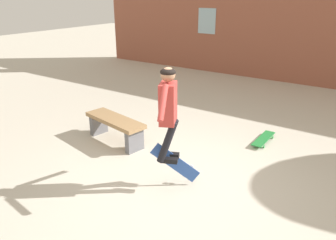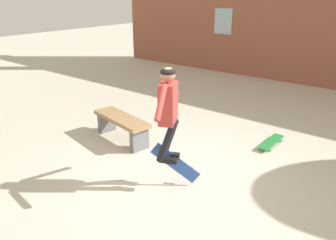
{
  "view_description": "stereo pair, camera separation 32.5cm",
  "coord_description": "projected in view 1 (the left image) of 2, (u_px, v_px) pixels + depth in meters",
  "views": [
    {
      "loc": [
        2.34,
        -3.88,
        2.9
      ],
      "look_at": [
        -0.14,
        -0.17,
        1.13
      ],
      "focal_mm": 35.0,
      "sensor_mm": 36.0,
      "label": 1
    },
    {
      "loc": [
        2.6,
        -3.69,
        2.9
      ],
      "look_at": [
        -0.14,
        -0.17,
        1.13
      ],
      "focal_mm": 35.0,
      "sensor_mm": 36.0,
      "label": 2
    }
  ],
  "objects": [
    {
      "name": "skateboard_flipping",
      "position": [
        175.0,
        163.0,
        5.11
      ],
      "size": [
        0.65,
        0.48,
        0.69
      ],
      "rotation": [
        0.0,
        0.0,
        0.61
      ],
      "color": "#2D519E"
    },
    {
      "name": "skater",
      "position": [
        168.0,
        107.0,
        4.72
      ],
      "size": [
        0.57,
        1.16,
        1.44
      ],
      "rotation": [
        0.0,
        0.0,
        0.42
      ],
      "color": "#B23833"
    },
    {
      "name": "skateboard_resting",
      "position": [
        263.0,
        139.0,
        6.71
      ],
      "size": [
        0.25,
        0.87,
        0.08
      ],
      "rotation": [
        0.0,
        0.0,
        4.69
      ],
      "color": "#237F38",
      "rests_on": "ground_plane"
    },
    {
      "name": "ground_plane",
      "position": [
        181.0,
        183.0,
        5.28
      ],
      "size": [
        40.0,
        40.0,
        0.0
      ],
      "primitive_type": "plane",
      "color": "beige"
    },
    {
      "name": "park_bench",
      "position": [
        115.0,
        125.0,
        6.61
      ],
      "size": [
        1.5,
        0.71,
        0.52
      ],
      "rotation": [
        0.0,
        0.0,
        -0.19
      ],
      "color": "#99754C",
      "rests_on": "ground_plane"
    },
    {
      "name": "building_backdrop",
      "position": [
        307.0,
        8.0,
        10.2
      ],
      "size": [
        16.65,
        0.52,
        6.02
      ],
      "color": "#93513D",
      "rests_on": "ground_plane"
    }
  ]
}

